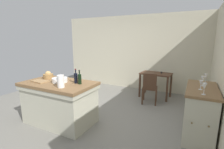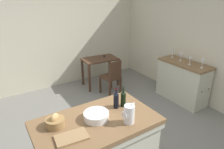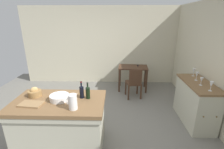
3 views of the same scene
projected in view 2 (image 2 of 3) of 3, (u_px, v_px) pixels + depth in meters
name	position (u px, v px, depth m)	size (l,w,h in m)	color
ground_plane	(102.00, 138.00, 3.54)	(6.76, 6.76, 0.00)	slate
wall_back	(50.00, 38.00, 5.07)	(5.32, 0.12, 2.60)	beige
wall_right	(205.00, 46.00, 4.34)	(0.12, 5.20, 2.60)	beige
island_table	(97.00, 147.00, 2.65)	(1.52, 0.90, 0.90)	brown
side_cabinet	(182.00, 81.00, 4.63)	(0.52, 1.18, 0.93)	brown
writing_desk	(100.00, 63.00, 5.31)	(0.94, 0.63, 0.82)	#472D1E
wooden_chair	(112.00, 76.00, 4.88)	(0.46, 0.46, 0.89)	#472D1E
pitcher	(129.00, 114.00, 2.41)	(0.17, 0.13, 0.28)	white
wash_bowl	(96.00, 116.00, 2.50)	(0.32, 0.32, 0.09)	white
bread_basket	(55.00, 122.00, 2.36)	(0.22, 0.22, 0.17)	olive
cutting_board	(72.00, 137.00, 2.18)	(0.35, 0.21, 0.02)	#99754C
wine_bottle_dark	(123.00, 99.00, 2.77)	(0.07, 0.07, 0.29)	black
wine_bottle_amber	(116.00, 100.00, 2.72)	(0.07, 0.07, 0.30)	black
wine_glass_far_left	(203.00, 62.00, 4.09)	(0.07, 0.07, 0.18)	white
wine_glass_left	(190.00, 60.00, 4.28)	(0.07, 0.07, 0.16)	white
wine_glass_middle	(181.00, 56.00, 4.50)	(0.07, 0.07, 0.19)	white
wine_glass_right	(173.00, 52.00, 4.76)	(0.07, 0.07, 0.18)	white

